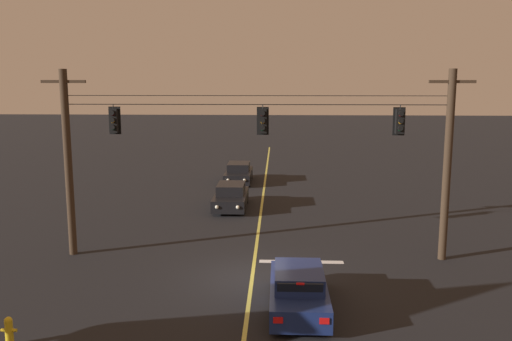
% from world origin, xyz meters
% --- Properties ---
extents(ground_plane, '(180.00, 180.00, 0.00)m').
position_xyz_m(ground_plane, '(0.00, 0.00, 0.00)').
color(ground_plane, black).
extents(lane_centre_stripe, '(0.14, 60.00, 0.01)m').
position_xyz_m(lane_centre_stripe, '(0.00, 8.43, 0.00)').
color(lane_centre_stripe, '#D1C64C').
rests_on(lane_centre_stripe, ground).
extents(stop_bar_paint, '(3.40, 0.36, 0.01)m').
position_xyz_m(stop_bar_paint, '(1.90, 1.83, 0.00)').
color(stop_bar_paint, silver).
rests_on(stop_bar_paint, ground).
extents(signal_span_assembly, '(17.15, 0.32, 7.69)m').
position_xyz_m(signal_span_assembly, '(-0.00, 2.43, 3.99)').
color(signal_span_assembly, '#38281C').
rests_on(signal_span_assembly, ground).
extents(traffic_light_leftmost, '(0.48, 0.41, 1.22)m').
position_xyz_m(traffic_light_leftmost, '(-5.70, 2.41, 5.63)').
color(traffic_light_leftmost, black).
extents(traffic_light_left_inner, '(0.48, 0.41, 1.22)m').
position_xyz_m(traffic_light_left_inner, '(0.31, 2.41, 5.63)').
color(traffic_light_left_inner, black).
extents(traffic_light_centre, '(0.48, 0.41, 1.22)m').
position_xyz_m(traffic_light_centre, '(5.72, 2.41, 5.63)').
color(traffic_light_centre, black).
extents(car_waiting_near_lane, '(1.80, 4.33, 1.39)m').
position_xyz_m(car_waiting_near_lane, '(1.61, -2.67, 0.65)').
color(car_waiting_near_lane, navy).
rests_on(car_waiting_near_lane, ground).
extents(car_oncoming_lead, '(1.80, 4.42, 1.39)m').
position_xyz_m(car_oncoming_lead, '(-1.75, 10.89, 0.65)').
color(car_oncoming_lead, black).
rests_on(car_oncoming_lead, ground).
extents(car_oncoming_trailing, '(1.80, 4.42, 1.39)m').
position_xyz_m(car_oncoming_trailing, '(-1.87, 18.57, 0.65)').
color(car_oncoming_trailing, black).
rests_on(car_oncoming_trailing, ground).
extents(fire_hydrant, '(0.44, 0.22, 0.84)m').
position_xyz_m(fire_hydrant, '(-6.47, -5.41, 0.44)').
color(fire_hydrant, gold).
rests_on(fire_hydrant, ground).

